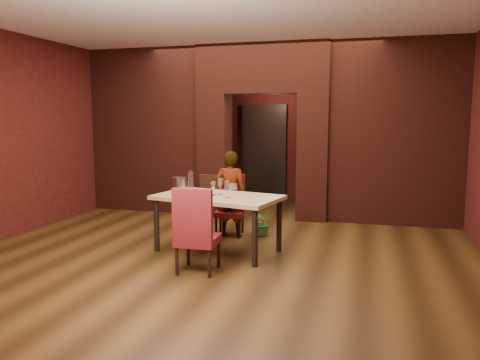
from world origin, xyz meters
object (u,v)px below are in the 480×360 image
object	(u,v)px
wine_glass_b	(220,187)
water_bottle	(191,182)
dining_table	(218,223)
person_seated	(231,194)
chair_near	(198,229)
wine_bucket	(179,186)
chair_far	(230,206)
wine_glass_c	(227,190)
potted_plant	(262,223)
wine_glass_a	(213,188)

from	to	relation	value
wine_glass_b	water_bottle	distance (m)	0.44
dining_table	person_seated	bearing A→B (deg)	106.58
chair_near	person_seated	distance (m)	1.76
wine_glass_b	wine_bucket	bearing A→B (deg)	-169.12
chair_far	chair_near	bearing A→B (deg)	-92.86
chair_near	wine_glass_c	bearing A→B (deg)	-103.45
potted_plant	chair_far	bearing A→B (deg)	-167.46
chair_near	person_seated	size ratio (longest dim) A/B	0.77
person_seated	wine_glass_c	distance (m)	1.06
wine_bucket	wine_glass_b	bearing A→B (deg)	10.88
person_seated	water_bottle	xyz separation A→B (m)	(-0.36, -0.79, 0.28)
dining_table	person_seated	size ratio (longest dim) A/B	1.25
chair_near	dining_table	bearing A→B (deg)	-89.68
wine_bucket	water_bottle	distance (m)	0.17
chair_far	wine_glass_a	bearing A→B (deg)	-95.07
wine_glass_c	wine_glass_a	bearing A→B (deg)	149.22
dining_table	chair_far	size ratio (longest dim) A/B	1.77
wine_glass_a	chair_near	bearing A→B (deg)	-83.24
chair_far	chair_near	distance (m)	1.80
chair_far	person_seated	distance (m)	0.21
chair_far	potted_plant	world-z (taller)	chair_far
wine_glass_c	water_bottle	world-z (taller)	water_bottle
dining_table	wine_glass_a	distance (m)	0.50
wine_bucket	dining_table	bearing A→B (deg)	3.66
chair_near	wine_bucket	bearing A→B (deg)	-57.40
chair_near	wine_bucket	xyz separation A→B (m)	(-0.60, 0.86, 0.39)
dining_table	chair_near	xyz separation A→B (m)	(0.04, -0.89, 0.13)
wine_glass_a	wine_bucket	xyz separation A→B (m)	(-0.49, -0.04, 0.03)
wine_glass_c	water_bottle	bearing A→B (deg)	160.22
wine_glass_c	potted_plant	world-z (taller)	wine_glass_c
person_seated	water_bottle	distance (m)	0.91
dining_table	wine_glass_c	xyz separation A→B (m)	(0.19, -0.15, 0.51)
chair_far	wine_glass_a	size ratio (longest dim) A/B	5.05
wine_glass_a	wine_glass_b	bearing A→B (deg)	42.40
person_seated	water_bottle	bearing A→B (deg)	63.20
dining_table	wine_glass_c	bearing A→B (deg)	-26.63
person_seated	wine_glass_a	size ratio (longest dim) A/B	7.15
potted_plant	wine_glass_c	bearing A→B (deg)	-100.60
water_bottle	person_seated	bearing A→B (deg)	65.65
wine_glass_a	potted_plant	size ratio (longest dim) A/B	0.45
chair_far	wine_glass_b	world-z (taller)	wine_glass_b
dining_table	chair_near	world-z (taller)	chair_near
chair_near	wine_glass_b	bearing A→B (deg)	-90.82
dining_table	water_bottle	distance (m)	0.71
chair_far	water_bottle	xyz separation A→B (m)	(-0.32, -0.83, 0.48)
chair_far	wine_glass_c	size ratio (longest dim) A/B	4.28
wine_glass_b	wine_bucket	xyz separation A→B (m)	(-0.57, -0.11, 0.01)
chair_far	dining_table	bearing A→B (deg)	-91.00
chair_far	potted_plant	size ratio (longest dim) A/B	2.30
chair_far	wine_glass_c	xyz separation A→B (m)	(0.29, -1.05, 0.43)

